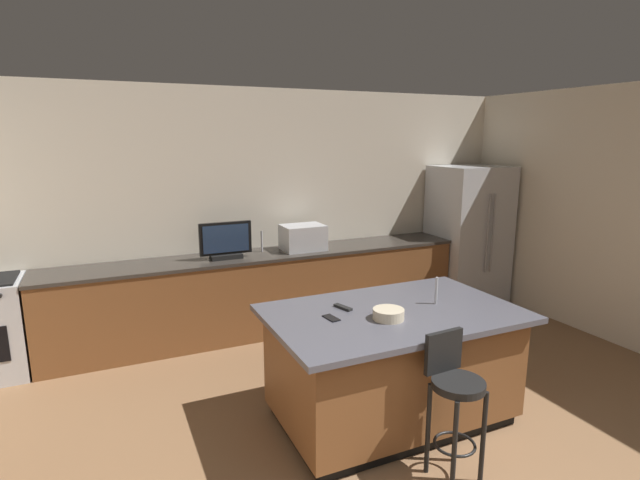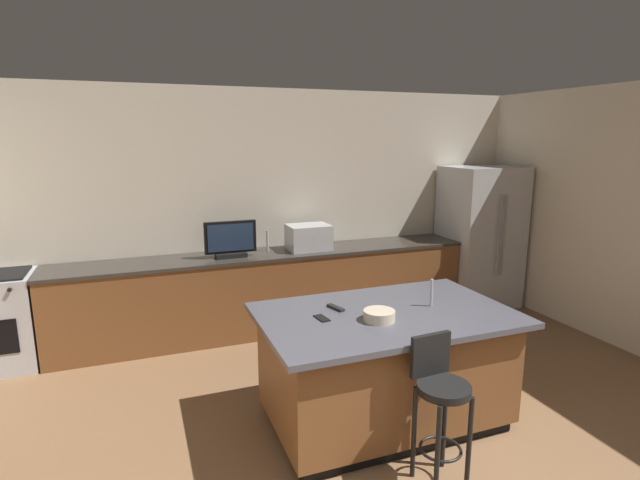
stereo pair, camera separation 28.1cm
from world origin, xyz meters
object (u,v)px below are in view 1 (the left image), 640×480
at_px(kitchen_island, 392,364).
at_px(microwave, 303,237).
at_px(tv_remote, 343,307).
at_px(cell_phone, 331,318).
at_px(bar_stool_center, 454,394).
at_px(tv_monitor, 226,242).
at_px(fruit_bowl, 388,314).
at_px(refrigerator, 468,235).

xyz_separation_m(kitchen_island, microwave, (0.13, 2.13, 0.60)).
bearing_deg(tv_remote, kitchen_island, -49.22).
distance_m(cell_phone, tv_remote, 0.23).
bearing_deg(cell_phone, bar_stool_center, -65.14).
relative_size(kitchen_island, tv_monitor, 3.44).
bearing_deg(cell_phone, fruit_bowl, -33.55).
bearing_deg(kitchen_island, tv_monitor, 110.69).
relative_size(microwave, bar_stool_center, 0.49).
height_order(fruit_bowl, cell_phone, fruit_bowl).
distance_m(microwave, fruit_bowl, 2.28).
xyz_separation_m(fruit_bowl, tv_remote, (-0.20, 0.34, -0.03)).
bearing_deg(fruit_bowl, tv_monitor, 106.56).
height_order(microwave, bar_stool_center, microwave).
bearing_deg(tv_remote, bar_stool_center, -88.06).
distance_m(kitchen_island, microwave, 2.22).
xyz_separation_m(refrigerator, fruit_bowl, (-2.62, -2.18, 0.03)).
bearing_deg(tv_monitor, kitchen_island, -69.31).
relative_size(bar_stool_center, tv_remote, 5.72).
xyz_separation_m(microwave, bar_stool_center, (-0.13, -2.87, -0.48)).
relative_size(microwave, cell_phone, 3.20).
bearing_deg(kitchen_island, tv_remote, 148.00).
distance_m(microwave, tv_monitor, 0.92).
bearing_deg(cell_phone, refrigerator, 26.04).
distance_m(tv_monitor, cell_phone, 2.06).
distance_m(kitchen_island, tv_remote, 0.60).
xyz_separation_m(tv_monitor, fruit_bowl, (0.66, -2.21, -0.16)).
height_order(kitchen_island, refrigerator, refrigerator).
distance_m(kitchen_island, refrigerator, 3.26).
bearing_deg(bar_stool_center, fruit_bowl, 98.15).
height_order(tv_monitor, tv_remote, tv_monitor).
xyz_separation_m(tv_monitor, bar_stool_center, (0.78, -2.82, -0.52)).
xyz_separation_m(microwave, tv_remote, (-0.46, -1.93, -0.15)).
bearing_deg(tv_remote, tv_monitor, 86.47).
xyz_separation_m(microwave, cell_phone, (-0.63, -2.08, -0.16)).
relative_size(kitchen_island, bar_stool_center, 1.98).
bearing_deg(kitchen_island, cell_phone, 174.21).
bearing_deg(tv_monitor, microwave, 3.24).
bearing_deg(refrigerator, kitchen_island, -140.55).
bearing_deg(kitchen_island, refrigerator, 39.45).
bearing_deg(microwave, tv_remote, -103.41).
relative_size(refrigerator, cell_phone, 12.21).
xyz_separation_m(refrigerator, cell_phone, (-3.00, -2.00, -0.01)).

